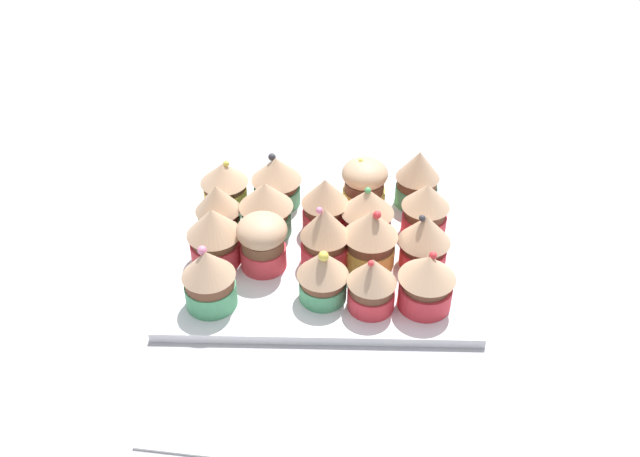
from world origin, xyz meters
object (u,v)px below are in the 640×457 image
Objects in this scene: baking_tray at (320,251)px; napkin at (229,406)px; cupcake_8 at (323,274)px; cupcake_16 at (218,208)px; cupcake_3 at (418,178)px; cupcake_14 at (209,278)px; cupcake_17 at (224,183)px; cupcake_1 at (425,239)px; cupcake_6 at (367,212)px; cupcake_11 at (263,241)px; cupcake_10 at (325,204)px; cupcake_0 at (427,281)px; cupcake_2 at (426,207)px; cupcake_15 at (214,234)px; cupcake_12 at (266,207)px; cupcake_7 at (364,183)px; cupcake_4 at (372,283)px; cupcake_13 at (277,180)px; cupcake_9 at (325,236)px; cupcake_5 at (371,237)px.

baking_tray is 24.73cm from napkin.
napkin is at bearing 148.59° from cupcake_8.
napkin is at bearing -170.64° from cupcake_16.
cupcake_14 is (-19.66, 24.36, -0.21)cm from cupcake_3.
cupcake_16 reaches higher than cupcake_17.
cupcake_1 is 8.25cm from cupcake_6.
cupcake_17 is at bearing 55.37° from baking_tray.
cupcake_11 is at bearing -5.13° from napkin.
cupcake_0 is at bearing -139.69° from cupcake_10.
cupcake_2 is at bearing -45.29° from cupcake_8.
cupcake_16 is at bearing 3.41° from cupcake_15.
cupcake_17 is at bearing 46.21° from cupcake_12.
cupcake_12 is at bearing 115.71° from cupcake_7.
napkin is (-20.64, 20.66, -4.64)cm from cupcake_1.
cupcake_6 is 12.53cm from cupcake_12.
cupcake_12 reaches higher than cupcake_8.
cupcake_6 is (12.45, 0.12, 0.23)cm from cupcake_4.
cupcake_10 is 1.04× the size of cupcake_13.
cupcake_9 is 1.17× the size of cupcake_16.
cupcake_2 is at bearing -62.80° from cupcake_9.
cupcake_5 is at bearing -177.68° from cupcake_6.
cupcake_11 is 8.40cm from cupcake_14.
cupcake_12 is at bearing 87.17° from cupcake_6.
cupcake_0 is 0.47× the size of napkin.
cupcake_14 reaches higher than cupcake_7.
cupcake_2 is 0.96× the size of cupcake_12.
cupcake_17 is at bearing 1.76° from cupcake_15.
cupcake_6 is 13.58cm from cupcake_13.
cupcake_3 is at bearing -71.04° from cupcake_12.
cupcake_10 is at bearing 61.63° from cupcake_1.
cupcake_4 is 19.97cm from napkin.
cupcake_17 is at bearing 92.02° from cupcake_3.
cupcake_13 is 0.93× the size of cupcake_14.
cupcake_0 is at bearing -129.07° from baking_tray.
cupcake_4 is at bearing -148.63° from cupcake_13.
cupcake_8 is at bearing -160.32° from cupcake_13.
cupcake_9 reaches higher than cupcake_6.
cupcake_2 is 1.01× the size of cupcake_16.
cupcake_14 reaches higher than cupcake_17.
baking_tray is 16.13cm from cupcake_14.
cupcake_7 reaches higher than napkin.
cupcake_9 is at bearing -1.16° from cupcake_8.
cupcake_10 is at bearing -0.04° from cupcake_8.
cupcake_2 is 1.00× the size of cupcake_8.
cupcake_9 reaches higher than cupcake_12.
baking_tray is 16.47cm from cupcake_3.
cupcake_6 is at bearing 52.16° from cupcake_1.
cupcake_4 is at bearing -90.06° from cupcake_14.
cupcake_7 and cupcake_11 have the same top height.
cupcake_6 is at bearing -28.83° from napkin.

